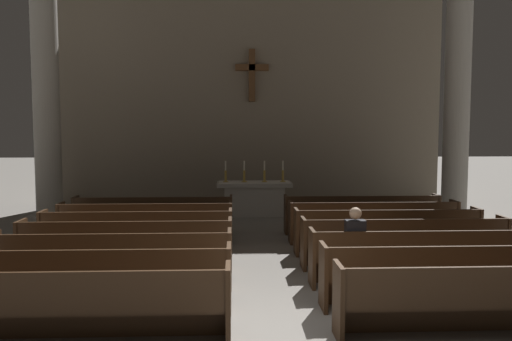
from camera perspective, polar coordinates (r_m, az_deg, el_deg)
The scene contains 24 objects.
ground_plane at distance 6.71m, azimuth 3.03°, elevation -18.14°, with size 80.00×80.00×0.00m, color gray.
pew_left_row_1 at distance 6.76m, azimuth -19.81°, elevation -13.90°, with size 3.84×0.50×0.95m.
pew_left_row_2 at distance 7.75m, azimuth -17.40°, elevation -11.44°, with size 3.84×0.50×0.95m.
pew_left_row_3 at distance 8.75m, azimuth -15.57°, elevation -9.53°, with size 3.84×0.50×0.95m.
pew_left_row_4 at distance 9.77m, azimuth -14.14°, elevation -8.01°, with size 3.84×0.50×0.95m.
pew_left_row_5 at distance 10.80m, azimuth -12.98°, elevation -6.77°, with size 3.84×0.50×0.95m.
pew_left_row_6 at distance 11.83m, azimuth -12.03°, elevation -5.74°, with size 3.84×0.50×0.95m.
pew_left_row_7 at distance 12.88m, azimuth -11.24°, elevation -4.88°, with size 3.84×0.50×0.95m.
pew_right_row_1 at distance 7.21m, azimuth 24.40°, elevation -12.89°, with size 3.84×0.50×0.95m.
pew_right_row_2 at distance 8.14m, azimuth 20.94°, elevation -10.76°, with size 3.84×0.50×0.95m.
pew_right_row_3 at distance 9.10m, azimuth 18.23°, elevation -9.05°, with size 3.84×0.50×0.95m.
pew_right_row_4 at distance 10.08m, azimuth 16.07°, elevation -7.65°, with size 3.84×0.50×0.95m.
pew_right_row_5 at distance 11.08m, azimuth 14.30°, elevation -6.50°, with size 3.84×0.50×0.95m.
pew_right_row_6 at distance 12.09m, azimuth 12.83°, elevation -5.53°, with size 3.84×0.50×0.95m.
pew_right_row_7 at distance 13.11m, azimuth 11.60°, elevation -4.71°, with size 3.84×0.50×0.95m.
column_left_second at distance 15.51m, azimuth -22.18°, elevation 7.94°, with size 1.07×1.07×7.31m.
column_right_second at distance 15.95m, azimuth 21.35°, elevation 7.87°, with size 1.07×1.07×7.31m.
altar at distance 15.36m, azimuth -0.19°, elevation -3.03°, with size 2.20×0.90×1.01m.
candlestick_outer_left at distance 15.27m, azimuth -3.38°, elevation -0.54°, with size 0.16×0.16×0.63m.
candlestick_inner_left at distance 15.27m, azimuth -1.31°, elevation -0.53°, with size 0.16×0.16×0.63m.
candlestick_inner_right at distance 15.29m, azimuth 0.93°, elevation -0.52°, with size 0.16×0.16×0.63m.
candlestick_outer_right at distance 15.34m, azimuth 2.99°, elevation -0.51°, with size 0.16×0.16×0.63m.
apse_with_cross at distance 17.46m, azimuth -0.48°, elevation 9.10°, with size 12.71×0.46×7.87m.
lone_worshipper at distance 8.74m, azimuth 10.76°, elevation -8.01°, with size 0.32×0.43×1.32m.
Camera 1 is at (-0.60, -6.15, 2.61)m, focal length 36.20 mm.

